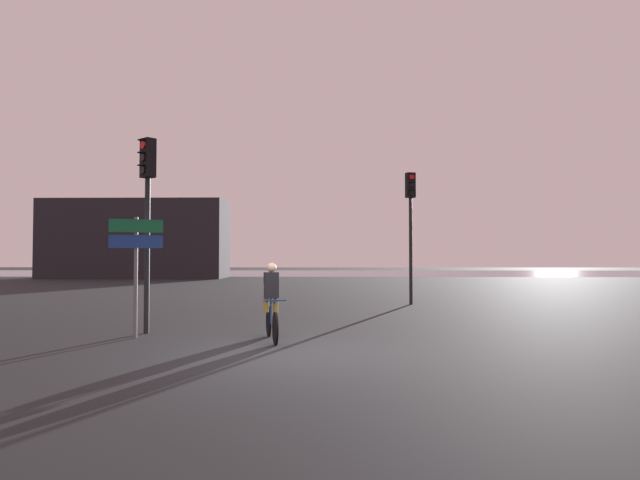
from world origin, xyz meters
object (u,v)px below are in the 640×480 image
(traffic_light_near_left, at_px, (147,198))
(traffic_light_far_right, at_px, (411,213))
(direction_sign_post, at_px, (136,254))
(cyclist, at_px, (271,301))
(distant_building, at_px, (136,239))

(traffic_light_near_left, xyz_separation_m, traffic_light_far_right, (7.12, 6.69, 0.19))
(traffic_light_near_left, relative_size, direction_sign_post, 1.71)
(traffic_light_far_right, bearing_deg, direction_sign_post, 31.90)
(traffic_light_far_right, bearing_deg, traffic_light_near_left, 29.26)
(traffic_light_near_left, relative_size, cyclist, 2.67)
(direction_sign_post, height_order, cyclist, direction_sign_post)
(cyclist, bearing_deg, distant_building, -77.78)
(traffic_light_far_right, height_order, direction_sign_post, traffic_light_far_right)
(distant_building, bearing_deg, traffic_light_far_right, -48.42)
(traffic_light_far_right, distance_m, cyclist, 8.98)
(cyclist, bearing_deg, direction_sign_post, -18.39)
(traffic_light_far_right, bearing_deg, distant_building, -62.34)
(traffic_light_far_right, height_order, cyclist, traffic_light_far_right)
(traffic_light_far_right, xyz_separation_m, direction_sign_post, (-7.12, -7.33, -1.49))
(distant_building, height_order, traffic_light_near_left, distant_building)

